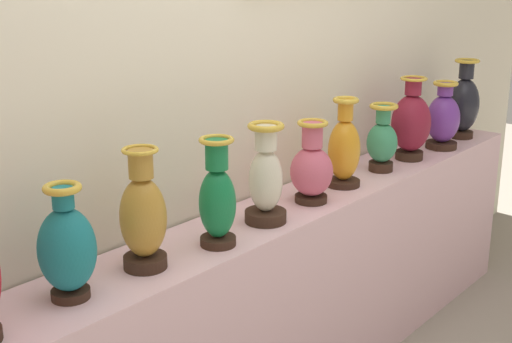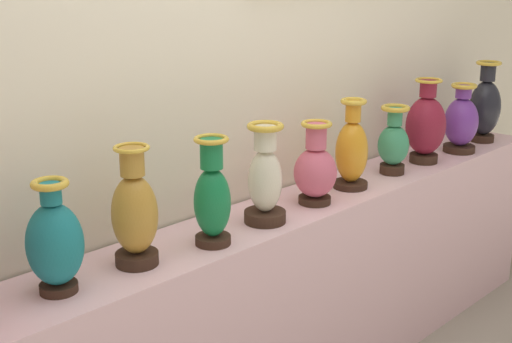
% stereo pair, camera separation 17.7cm
% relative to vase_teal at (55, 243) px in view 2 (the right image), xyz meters
% --- Properties ---
extents(display_shelf, '(3.88, 0.36, 0.85)m').
position_rel_vase_teal_xyz_m(display_shelf, '(0.84, 0.01, -0.58)').
color(display_shelf, beige).
rests_on(display_shelf, ground_plane).
extents(back_wall, '(6.02, 0.14, 2.72)m').
position_rel_vase_teal_xyz_m(back_wall, '(0.85, 0.25, 0.37)').
color(back_wall, beige).
rests_on(back_wall, ground_plane).
extents(vase_teal, '(0.16, 0.16, 0.34)m').
position_rel_vase_teal_xyz_m(vase_teal, '(0.00, 0.00, 0.00)').
color(vase_teal, '#382319').
rests_on(vase_teal, display_shelf).
extents(vase_ochre, '(0.15, 0.15, 0.39)m').
position_rel_vase_teal_xyz_m(vase_ochre, '(0.28, -0.01, 0.02)').
color(vase_ochre, '#382319').
rests_on(vase_ochre, display_shelf).
extents(vase_emerald, '(0.13, 0.13, 0.38)m').
position_rel_vase_teal_xyz_m(vase_emerald, '(0.56, -0.06, 0.01)').
color(vase_emerald, '#382319').
rests_on(vase_emerald, display_shelf).
extents(vase_ivory, '(0.15, 0.15, 0.37)m').
position_rel_vase_teal_xyz_m(vase_ivory, '(0.84, -0.04, 0.01)').
color(vase_ivory, '#382319').
rests_on(vase_ivory, display_shelf).
extents(vase_rose, '(0.17, 0.17, 0.33)m').
position_rel_vase_teal_xyz_m(vase_rose, '(1.13, -0.03, -0.01)').
color(vase_rose, '#382319').
rests_on(vase_rose, display_shelf).
extents(vase_amber, '(0.15, 0.15, 0.38)m').
position_rel_vase_teal_xyz_m(vase_amber, '(1.39, -0.01, 0.01)').
color(vase_amber, '#382319').
rests_on(vase_amber, display_shelf).
extents(vase_jade, '(0.14, 0.14, 0.31)m').
position_rel_vase_teal_xyz_m(vase_jade, '(1.70, -0.02, -0.01)').
color(vase_jade, '#382319').
rests_on(vase_jade, display_shelf).
extents(vase_burgundy, '(0.19, 0.19, 0.40)m').
position_rel_vase_teal_xyz_m(vase_burgundy, '(1.96, -0.03, 0.03)').
color(vase_burgundy, '#382319').
rests_on(vase_burgundy, display_shelf).
extents(vase_violet, '(0.17, 0.17, 0.35)m').
position_rel_vase_teal_xyz_m(vase_violet, '(2.26, -0.05, 0.00)').
color(vase_violet, '#382319').
rests_on(vase_violet, display_shelf).
extents(vase_onyx, '(0.16, 0.16, 0.43)m').
position_rel_vase_teal_xyz_m(vase_onyx, '(2.54, -0.04, 0.04)').
color(vase_onyx, '#382319').
rests_on(vase_onyx, display_shelf).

